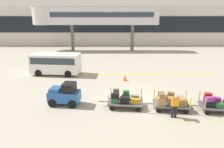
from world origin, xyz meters
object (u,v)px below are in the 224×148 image
at_px(shuttle_van, 55,62).
at_px(safety_cone_near, 125,78).
at_px(baggage_cart_middle, 170,101).
at_px(baggage_cart_tail, 216,103).
at_px(baggage_tug, 64,94).
at_px(baggage_handler, 174,105).
at_px(baggage_cart_lead, 124,99).

distance_m(shuttle_van, safety_cone_near, 7.22).
xyz_separation_m(baggage_cart_middle, baggage_cart_tail, (2.92, -0.28, -0.05)).
distance_m(baggage_cart_tail, safety_cone_near, 8.44).
relative_size(baggage_cart_middle, safety_cone_near, 5.56).
xyz_separation_m(baggage_tug, baggage_handler, (7.00, -1.97, 0.11)).
relative_size(baggage_tug, safety_cone_near, 4.01).
bearing_deg(baggage_tug, safety_cone_near, 50.13).
bearing_deg(baggage_cart_middle, baggage_tug, 173.96).
relative_size(baggage_cart_lead, baggage_cart_middle, 1.00).
bearing_deg(baggage_handler, baggage_cart_tail, 17.38).
height_order(baggage_tug, baggage_handler, baggage_tug).
xyz_separation_m(baggage_tug, baggage_cart_tail, (10.01, -1.03, -0.22)).
relative_size(baggage_cart_lead, safety_cone_near, 5.56).
distance_m(baggage_handler, shuttle_van, 13.28).
distance_m(baggage_cart_lead, baggage_handler, 3.33).
height_order(baggage_tug, baggage_cart_lead, baggage_tug).
bearing_deg(baggage_handler, baggage_tug, 164.32).
bearing_deg(baggage_tug, baggage_cart_middle, -6.04).
height_order(baggage_cart_lead, shuttle_van, shuttle_van).
height_order(baggage_cart_middle, baggage_cart_tail, baggage_cart_middle).
bearing_deg(shuttle_van, safety_cone_near, -16.92).
relative_size(baggage_cart_lead, shuttle_van, 0.62).
distance_m(baggage_tug, baggage_handler, 7.27).
relative_size(baggage_tug, baggage_cart_lead, 0.72).
bearing_deg(baggage_cart_lead, baggage_tug, 174.34).
relative_size(baggage_cart_tail, safety_cone_near, 5.56).
height_order(baggage_cart_middle, baggage_handler, baggage_handler).
height_order(baggage_cart_lead, baggage_cart_middle, baggage_cart_middle).
bearing_deg(baggage_cart_tail, baggage_cart_middle, 174.60).
distance_m(baggage_cart_lead, baggage_cart_middle, 3.02).
height_order(baggage_cart_tail, baggage_handler, baggage_handler).
bearing_deg(baggage_cart_tail, baggage_handler, -162.62).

